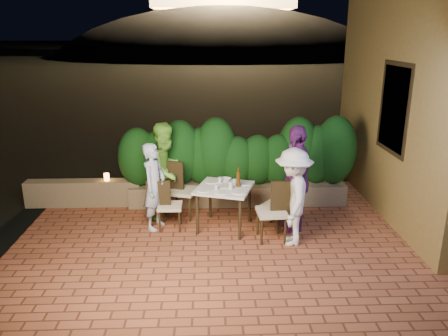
{
  "coord_description": "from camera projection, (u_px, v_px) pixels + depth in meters",
  "views": [
    {
      "loc": [
        -0.38,
        -5.75,
        3.22
      ],
      "look_at": [
        -0.11,
        1.25,
        1.05
      ],
      "focal_mm": 35.0,
      "sensor_mm": 36.0,
      "label": 1
    }
  ],
  "objects": [
    {
      "name": "beer_bottle",
      "position": [
        238.0,
        177.0,
        7.29
      ],
      "size": [
        0.07,
        0.07,
        0.34
      ],
      "primitive_type": null,
      "color": "#442C0B",
      "rests_on": "dining_table"
    },
    {
      "name": "chair_left_front",
      "position": [
        170.0,
        205.0,
        7.4
      ],
      "size": [
        0.4,
        0.4,
        0.87
      ],
      "primitive_type": null,
      "rotation": [
        0.0,
        0.0,
        -0.01
      ],
      "color": "black",
      "rests_on": "ground"
    },
    {
      "name": "glass_se",
      "position": [
        235.0,
        182.0,
        7.42
      ],
      "size": [
        0.06,
        0.06,
        0.1
      ],
      "primitive_type": "cylinder",
      "color": "silver",
      "rests_on": "dining_table"
    },
    {
      "name": "plate_nw",
      "position": [
        203.0,
        190.0,
        7.17
      ],
      "size": [
        0.25,
        0.25,
        0.01
      ],
      "primitive_type": "cylinder",
      "color": "white",
      "rests_on": "dining_table"
    },
    {
      "name": "chair_left_back",
      "position": [
        183.0,
        189.0,
        7.88
      ],
      "size": [
        0.6,
        0.6,
        1.04
      ],
      "primitive_type": null,
      "rotation": [
        0.0,
        0.0,
        -0.29
      ],
      "color": "black",
      "rests_on": "ground"
    },
    {
      "name": "ground",
      "position": [
        235.0,
        262.0,
        6.47
      ],
      "size": [
        400.0,
        400.0,
        0.0
      ],
      "primitive_type": "plane",
      "color": "black",
      "rests_on": "ground"
    },
    {
      "name": "diner_purple",
      "position": [
        296.0,
        178.0,
        7.28
      ],
      "size": [
        0.54,
        1.1,
        1.81
      ],
      "primitive_type": "imported",
      "rotation": [
        0.0,
        0.0,
        -1.47
      ],
      "color": "#5D2267",
      "rests_on": "ground"
    },
    {
      "name": "dining_table",
      "position": [
        224.0,
        207.0,
        7.44
      ],
      "size": [
        1.1,
        1.1,
        0.75
      ],
      "primitive_type": null,
      "rotation": [
        0.0,
        0.0,
        -0.31
      ],
      "color": "white",
      "rests_on": "ground"
    },
    {
      "name": "hill",
      "position": [
        223.0,
        84.0,
        64.99
      ],
      "size": [
        52.0,
        40.0,
        22.0
      ],
      "primitive_type": "ellipsoid",
      "color": "black",
      "rests_on": "ground"
    },
    {
      "name": "glass_sw",
      "position": [
        220.0,
        180.0,
        7.51
      ],
      "size": [
        0.06,
        0.06,
        0.11
      ],
      "primitive_type": "cylinder",
      "color": "silver",
      "rests_on": "dining_table"
    },
    {
      "name": "plate_se",
      "position": [
        245.0,
        184.0,
        7.47
      ],
      "size": [
        0.22,
        0.22,
        0.01
      ],
      "primitive_type": "cylinder",
      "color": "white",
      "rests_on": "dining_table"
    },
    {
      "name": "glass_nw",
      "position": [
        216.0,
        187.0,
        7.17
      ],
      "size": [
        0.06,
        0.06,
        0.1
      ],
      "primitive_type": "cylinder",
      "color": "silver",
      "rests_on": "dining_table"
    },
    {
      "name": "parapet_lamp",
      "position": [
        107.0,
        177.0,
        8.4
      ],
      "size": [
        0.1,
        0.1,
        0.14
      ],
      "primitive_type": "cylinder",
      "color": "orange",
      "rests_on": "parapet"
    },
    {
      "name": "planter",
      "position": [
        238.0,
        193.0,
        8.6
      ],
      "size": [
        4.2,
        0.55,
        0.4
      ],
      "primitive_type": "cube",
      "color": "#76664B",
      "rests_on": "ground"
    },
    {
      "name": "diner_blue",
      "position": [
        154.0,
        186.0,
        7.35
      ],
      "size": [
        0.53,
        0.64,
        1.5
      ],
      "primitive_type": "imported",
      "rotation": [
        0.0,
        0.0,
        1.22
      ],
      "color": "#ABBCDC",
      "rests_on": "ground"
    },
    {
      "name": "plate_front",
      "position": [
        221.0,
        192.0,
        7.06
      ],
      "size": [
        0.23,
        0.23,
        0.01
      ],
      "primitive_type": "cylinder",
      "color": "white",
      "rests_on": "dining_table"
    },
    {
      "name": "window_pane",
      "position": [
        396.0,
        108.0,
        7.4
      ],
      "size": [
        0.08,
        1.0,
        1.4
      ],
      "primitive_type": "cube",
      "color": "black",
      "rests_on": "building_wall"
    },
    {
      "name": "hedge",
      "position": [
        238.0,
        157.0,
        8.38
      ],
      "size": [
        4.0,
        0.7,
        1.1
      ],
      "primitive_type": null,
      "color": "#103B11",
      "rests_on": "planter"
    },
    {
      "name": "bowl",
      "position": [
        226.0,
        179.0,
        7.63
      ],
      "size": [
        0.24,
        0.24,
        0.04
      ],
      "primitive_type": "imported",
      "rotation": [
        0.0,
        0.0,
        -0.4
      ],
      "color": "white",
      "rests_on": "dining_table"
    },
    {
      "name": "plate_centre",
      "position": [
        223.0,
        186.0,
        7.35
      ],
      "size": [
        0.22,
        0.22,
        0.01
      ],
      "primitive_type": "cylinder",
      "color": "white",
      "rests_on": "dining_table"
    },
    {
      "name": "plate_sw",
      "position": [
        212.0,
        182.0,
        7.57
      ],
      "size": [
        0.24,
        0.24,
        0.01
      ],
      "primitive_type": "cylinder",
      "color": "white",
      "rests_on": "dining_table"
    },
    {
      "name": "window_frame",
      "position": [
        395.0,
        108.0,
        7.4
      ],
      "size": [
        0.06,
        1.15,
        1.55
      ],
      "primitive_type": "cube",
      "color": "black",
      "rests_on": "building_wall"
    },
    {
      "name": "diner_white",
      "position": [
        293.0,
        197.0,
        6.78
      ],
      "size": [
        0.75,
        1.1,
        1.56
      ],
      "primitive_type": "imported",
      "rotation": [
        0.0,
        0.0,
        -1.75
      ],
      "color": "silver",
      "rests_on": "ground"
    },
    {
      "name": "parapet",
      "position": [
        84.0,
        193.0,
        8.48
      ],
      "size": [
        2.2,
        0.3,
        0.5
      ],
      "primitive_type": "cube",
      "color": "#76664B",
      "rests_on": "ground"
    },
    {
      "name": "building_wall",
      "position": [
        430.0,
        76.0,
        7.76
      ],
      "size": [
        1.6,
        5.0,
        5.0
      ],
      "primitive_type": "cube",
      "color": "olive",
      "rests_on": "ground"
    },
    {
      "name": "chair_right_front",
      "position": [
        272.0,
        211.0,
        6.99
      ],
      "size": [
        0.49,
        0.49,
        1.0
      ],
      "primitive_type": null,
      "rotation": [
        0.0,
        0.0,
        3.2
      ],
      "color": "black",
      "rests_on": "ground"
    },
    {
      "name": "terrace_floor",
      "position": [
        233.0,
        249.0,
        6.96
      ],
      "size": [
        7.0,
        6.0,
        0.15
      ],
      "primitive_type": "cube",
      "color": "brown",
      "rests_on": "ground"
    },
    {
      "name": "plate_ne",
      "position": [
        240.0,
        192.0,
        7.07
      ],
      "size": [
        0.24,
        0.24,
        0.01
      ],
      "primitive_type": "cylinder",
      "color": "white",
      "rests_on": "dining_table"
    },
    {
      "name": "diner_green",
      "position": [
        166.0,
        170.0,
        7.84
      ],
      "size": [
        1.04,
        1.07,
        1.73
      ],
      "primitive_type": "imported",
      "rotation": [
        0.0,
        0.0,
        0.9
      ],
      "color": "#7ED442",
      "rests_on": "ground"
    },
    {
      "name": "chair_right_back",
      "position": [
        275.0,
        205.0,
        7.41
      ],
      "size": [
        0.56,
        0.56,
        0.86
      ],
      "primitive_type": null,
      "rotation": [
        0.0,
        0.0,
        2.46
      ],
      "color": "black",
      "rests_on": "ground"
    },
    {
      "name": "glass_ne",
      "position": [
        231.0,
        186.0,
        7.21
      ],
      "size": [
        0.07,
        0.07,
        0.12
      ],
      "primitive_type": "cylinder",
      "color": "silver",
      "rests_on": "dining_table"
    }
  ]
}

